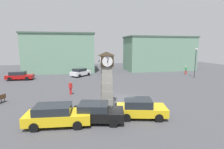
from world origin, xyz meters
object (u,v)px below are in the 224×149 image
object	(u,v)px
bollard_near_tower	(116,107)
street_lamp_near_road	(195,61)
bollard_mid_row	(111,112)
pedestrian_crossing_lot	(71,87)
car_near_tower	(96,112)
clock_tower	(106,78)
car_far_lot	(80,72)
car_silver_hatch	(19,76)
car_navy_sedan	(57,115)
pedestrian_near_bench	(186,70)
car_by_building	(140,108)

from	to	relation	value
bollard_near_tower	street_lamp_near_road	distance (m)	22.82
bollard_mid_row	pedestrian_crossing_lot	world-z (taller)	pedestrian_crossing_lot
car_near_tower	pedestrian_crossing_lot	size ratio (longest dim) A/B	2.73
clock_tower	car_far_lot	bearing A→B (deg)	97.21
clock_tower	car_silver_hatch	world-z (taller)	clock_tower
car_far_lot	bollard_near_tower	bearing A→B (deg)	-81.83
bollard_mid_row	car_navy_sedan	distance (m)	4.13
bollard_mid_row	pedestrian_near_bench	distance (m)	27.09
car_navy_sedan	car_near_tower	distance (m)	2.88
clock_tower	pedestrian_crossing_lot	size ratio (longest dim) A/B	3.33
car_by_building	car_silver_hatch	xyz separation A→B (m)	(-14.81, 19.20, -0.01)
bollard_near_tower	car_far_lot	xyz separation A→B (m)	(-2.81, 19.56, 0.34)
car_navy_sedan	car_by_building	distance (m)	6.43
pedestrian_near_bench	car_navy_sedan	bearing A→B (deg)	-140.00
pedestrian_near_bench	pedestrian_crossing_lot	bearing A→B (deg)	-153.57
car_near_tower	car_silver_hatch	distance (m)	22.43
car_navy_sedan	street_lamp_near_road	size ratio (longest dim) A/B	0.88
car_navy_sedan	street_lamp_near_road	world-z (taller)	street_lamp_near_road
street_lamp_near_road	pedestrian_near_bench	bearing A→B (deg)	78.97
pedestrian_near_bench	bollard_mid_row	bearing A→B (deg)	-135.19
pedestrian_crossing_lot	street_lamp_near_road	bearing A→B (deg)	18.83
bollard_near_tower	pedestrian_crossing_lot	world-z (taller)	pedestrian_crossing_lot
bollard_mid_row	car_by_building	distance (m)	2.36
car_near_tower	car_by_building	bearing A→B (deg)	3.20
bollard_mid_row	car_far_lot	bearing A→B (deg)	95.88
car_silver_hatch	pedestrian_crossing_lot	distance (m)	14.36
bollard_mid_row	car_far_lot	world-z (taller)	car_far_lot
clock_tower	car_near_tower	world-z (taller)	clock_tower
car_by_building	car_far_lot	world-z (taller)	car_far_lot
car_near_tower	pedestrian_crossing_lot	xyz separation A→B (m)	(-2.25, 8.22, 0.14)
pedestrian_near_bench	street_lamp_near_road	world-z (taller)	street_lamp_near_road
car_near_tower	car_navy_sedan	bearing A→B (deg)	-178.66
clock_tower	pedestrian_crossing_lot	world-z (taller)	clock_tower
bollard_mid_row	car_by_building	size ratio (longest dim) A/B	0.23
car_near_tower	street_lamp_near_road	world-z (taller)	street_lamp_near_road
street_lamp_near_road	car_far_lot	bearing A→B (deg)	164.89
car_near_tower	pedestrian_near_bench	world-z (taller)	pedestrian_near_bench
car_far_lot	car_silver_hatch	size ratio (longest dim) A/B	0.95
bollard_mid_row	car_near_tower	distance (m)	1.30
bollard_near_tower	pedestrian_near_bench	xyz separation A→B (m)	(18.55, 17.79, 0.55)
clock_tower	car_near_tower	distance (m)	4.15
bollard_near_tower	pedestrian_crossing_lot	bearing A→B (deg)	122.34
bollard_mid_row	street_lamp_near_road	distance (m)	24.13
bollard_mid_row	car_silver_hatch	size ratio (longest dim) A/B	0.23
bollard_mid_row	pedestrian_crossing_lot	xyz separation A→B (m)	(-3.46, 7.82, 0.38)
pedestrian_crossing_lot	pedestrian_near_bench	bearing A→B (deg)	26.43
car_navy_sedan	bollard_mid_row	bearing A→B (deg)	6.50
bollard_near_tower	car_navy_sedan	world-z (taller)	car_navy_sedan
car_far_lot	car_by_building	bearing A→B (deg)	-77.99
car_near_tower	car_far_lot	xyz separation A→B (m)	(-0.93, 21.26, 0.04)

